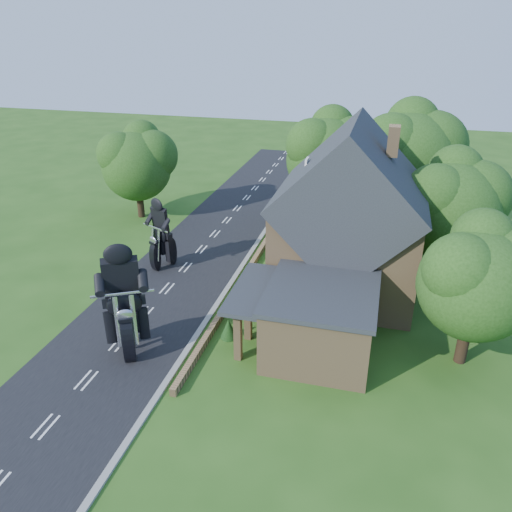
% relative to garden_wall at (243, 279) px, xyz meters
% --- Properties ---
extents(ground, '(120.00, 120.00, 0.00)m').
position_rel_garden_wall_xyz_m(ground, '(-4.30, -5.00, -0.20)').
color(ground, '#264E15').
rests_on(ground, ground).
extents(road, '(7.00, 80.00, 0.02)m').
position_rel_garden_wall_xyz_m(road, '(-4.30, -5.00, -0.19)').
color(road, black).
rests_on(road, ground).
extents(kerb, '(0.30, 80.00, 0.12)m').
position_rel_garden_wall_xyz_m(kerb, '(-0.65, -5.00, -0.14)').
color(kerb, gray).
rests_on(kerb, ground).
extents(garden_wall, '(0.30, 22.00, 0.40)m').
position_rel_garden_wall_xyz_m(garden_wall, '(0.00, 0.00, 0.00)').
color(garden_wall, '#9B784F').
rests_on(garden_wall, ground).
extents(house, '(9.54, 8.64, 10.24)m').
position_rel_garden_wall_xyz_m(house, '(6.19, 1.00, 4.14)').
color(house, '#9B784F').
rests_on(house, ground).
extents(annex, '(7.05, 5.94, 3.44)m').
position_rel_garden_wall_xyz_m(annex, '(5.57, -5.80, 1.57)').
color(annex, '#9B784F').
rests_on(annex, ground).
extents(tree_annex_side, '(5.64, 5.20, 7.48)m').
position_rel_garden_wall_xyz_m(tree_annex_side, '(12.83, -4.90, 4.49)').
color(tree_annex_side, black).
rests_on(tree_annex_side, ground).
extents(tree_house_right, '(6.51, 6.00, 8.40)m').
position_rel_garden_wall_xyz_m(tree_house_right, '(12.35, 3.62, 4.99)').
color(tree_house_right, black).
rests_on(tree_house_right, ground).
extents(tree_behind_house, '(7.81, 7.20, 10.08)m').
position_rel_garden_wall_xyz_m(tree_behind_house, '(9.88, 11.14, 6.03)').
color(tree_behind_house, black).
rests_on(tree_behind_house, ground).
extents(tree_behind_left, '(6.94, 6.40, 9.16)m').
position_rel_garden_wall_xyz_m(tree_behind_left, '(3.86, 12.13, 5.53)').
color(tree_behind_left, black).
rests_on(tree_behind_left, ground).
extents(tree_far_road, '(6.08, 5.60, 7.84)m').
position_rel_garden_wall_xyz_m(tree_far_road, '(-11.16, 9.11, 4.64)').
color(tree_far_road, black).
rests_on(tree_far_road, ground).
extents(shrub_a, '(0.90, 0.90, 1.10)m').
position_rel_garden_wall_xyz_m(shrub_a, '(1.00, -6.00, 0.35)').
color(shrub_a, black).
rests_on(shrub_a, ground).
extents(shrub_b, '(0.90, 0.90, 1.10)m').
position_rel_garden_wall_xyz_m(shrub_b, '(1.00, -3.50, 0.35)').
color(shrub_b, black).
rests_on(shrub_b, ground).
extents(shrub_c, '(0.90, 0.90, 1.10)m').
position_rel_garden_wall_xyz_m(shrub_c, '(1.00, -1.00, 0.35)').
color(shrub_c, black).
rests_on(shrub_c, ground).
extents(shrub_d, '(0.90, 0.90, 1.10)m').
position_rel_garden_wall_xyz_m(shrub_d, '(1.00, 4.00, 0.35)').
color(shrub_d, black).
rests_on(shrub_d, ground).
extents(shrub_e, '(0.90, 0.90, 1.10)m').
position_rel_garden_wall_xyz_m(shrub_e, '(1.00, 6.50, 0.35)').
color(shrub_e, black).
rests_on(shrub_e, ground).
extents(shrub_f, '(0.90, 0.90, 1.10)m').
position_rel_garden_wall_xyz_m(shrub_f, '(1.00, 9.00, 0.35)').
color(shrub_f, black).
rests_on(shrub_f, ground).
extents(motorcycle_lead, '(1.35, 1.93, 1.80)m').
position_rel_garden_wall_xyz_m(motorcycle_lead, '(-3.37, -8.47, 0.70)').
color(motorcycle_lead, black).
rests_on(motorcycle_lead, ground).
extents(motorcycle_follow, '(1.00, 1.60, 1.46)m').
position_rel_garden_wall_xyz_m(motorcycle_follow, '(-5.72, 0.71, 0.53)').
color(motorcycle_follow, black).
rests_on(motorcycle_follow, ground).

